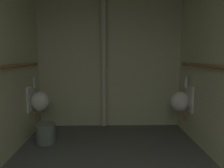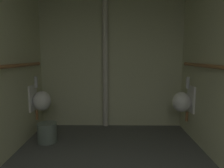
% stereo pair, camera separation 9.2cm
% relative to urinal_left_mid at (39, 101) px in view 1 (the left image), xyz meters
% --- Properties ---
extents(wall_back, '(2.82, 0.06, 2.58)m').
position_rel_urinal_left_mid_xyz_m(wall_back, '(1.20, 0.53, 0.68)').
color(wall_back, beige).
rests_on(wall_back, ground).
extents(urinal_left_mid, '(0.32, 0.30, 0.76)m').
position_rel_urinal_left_mid_xyz_m(urinal_left_mid, '(0.00, 0.00, 0.00)').
color(urinal_left_mid, white).
extents(urinal_right_mid, '(0.32, 0.30, 0.76)m').
position_rel_urinal_left_mid_xyz_m(urinal_right_mid, '(2.40, -0.06, 0.00)').
color(urinal_right_mid, white).
extents(standpipe_back_wall, '(0.10, 0.10, 2.53)m').
position_rel_urinal_left_mid_xyz_m(standpipe_back_wall, '(1.09, 0.42, 0.68)').
color(standpipe_back_wall, beige).
rests_on(standpipe_back_wall, ground).
extents(waste_bin, '(0.30, 0.30, 0.31)m').
position_rel_urinal_left_mid_xyz_m(waste_bin, '(0.19, -0.31, -0.46)').
color(waste_bin, slate).
rests_on(waste_bin, ground).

